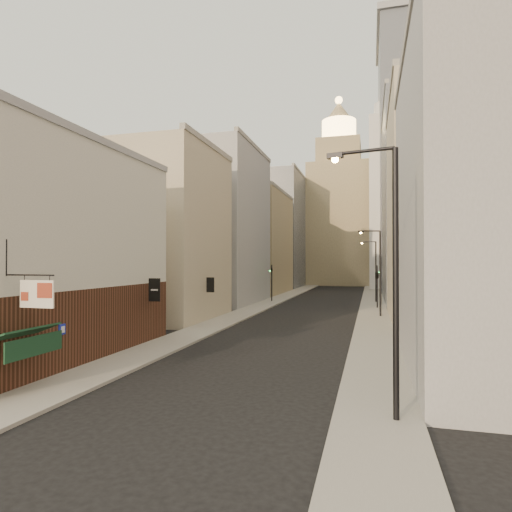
{
  "coord_description": "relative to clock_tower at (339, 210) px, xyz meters",
  "views": [
    {
      "loc": [
        6.3,
        -11.1,
        5.44
      ],
      "look_at": [
        -1.68,
        18.52,
        5.84
      ],
      "focal_mm": 30.0,
      "sensor_mm": 36.0,
      "label": 1
    }
  ],
  "objects": [
    {
      "name": "ground",
      "position": [
        1.0,
        -92.0,
        -17.63
      ],
      "size": [
        360.0,
        360.0,
        0.0
      ],
      "primitive_type": "plane",
      "color": "black",
      "rests_on": "ground"
    },
    {
      "name": "sidewalk_left",
      "position": [
        -5.5,
        -37.0,
        -17.56
      ],
      "size": [
        3.0,
        140.0,
        0.15
      ],
      "primitive_type": "cube",
      "color": "gray",
      "rests_on": "ground"
    },
    {
      "name": "sidewalk_right",
      "position": [
        7.5,
        -37.0,
        -17.56
      ],
      "size": [
        3.0,
        140.0,
        0.15
      ],
      "primitive_type": "cube",
      "color": "gray",
      "rests_on": "ground"
    },
    {
      "name": "near_building_left",
      "position": [
        -9.99,
        -83.0,
        -11.61
      ],
      "size": [
        8.3,
        23.04,
        12.3
      ],
      "color": "#4F2E1F",
      "rests_on": "ground"
    },
    {
      "name": "left_bldg_beige",
      "position": [
        -11.0,
        -66.0,
        -9.63
      ],
      "size": [
        8.0,
        12.0,
        16.0
      ],
      "primitive_type": "cube",
      "color": "#BAAD93",
      "rests_on": "ground"
    },
    {
      "name": "left_bldg_grey",
      "position": [
        -11.0,
        -50.0,
        -7.63
      ],
      "size": [
        8.0,
        16.0,
        20.0
      ],
      "primitive_type": "cube",
      "color": "gray",
      "rests_on": "ground"
    },
    {
      "name": "left_bldg_tan",
      "position": [
        -11.0,
        -32.0,
        -9.13
      ],
      "size": [
        8.0,
        18.0,
        17.0
      ],
      "primitive_type": "cube",
      "color": "#8B7B59",
      "rests_on": "ground"
    },
    {
      "name": "left_bldg_wingrid",
      "position": [
        -11.0,
        -12.0,
        -5.63
      ],
      "size": [
        8.0,
        20.0,
        24.0
      ],
      "primitive_type": "cube",
      "color": "gray",
      "rests_on": "ground"
    },
    {
      "name": "right_bldg_grey",
      "position": [
        13.0,
        -80.0,
        -9.63
      ],
      "size": [
        8.0,
        16.0,
        16.0
      ],
      "primitive_type": "cube",
      "color": "gray",
      "rests_on": "ground"
    },
    {
      "name": "right_bldg_beige",
      "position": [
        13.0,
        -62.0,
        -7.63
      ],
      "size": [
        8.0,
        16.0,
        20.0
      ],
      "primitive_type": "cube",
      "color": "#BAAD93",
      "rests_on": "ground"
    },
    {
      "name": "right_bldg_wingrid",
      "position": [
        13.0,
        -42.0,
        -4.63
      ],
      "size": [
        8.0,
        20.0,
        26.0
      ],
      "primitive_type": "cube",
      "color": "gray",
      "rests_on": "ground"
    },
    {
      "name": "highrise",
      "position": [
        19.0,
        -14.0,
        8.02
      ],
      "size": [
        21.0,
        23.0,
        51.2
      ],
      "color": "gray",
      "rests_on": "ground"
    },
    {
      "name": "clock_tower",
      "position": [
        0.0,
        0.0,
        0.0
      ],
      "size": [
        14.0,
        14.0,
        44.9
      ],
      "color": "#8B7B59",
      "rests_on": "ground"
    },
    {
      "name": "white_tower",
      "position": [
        11.0,
        -14.0,
        0.97
      ],
      "size": [
        8.0,
        8.0,
        41.5
      ],
      "color": "silver",
      "rests_on": "ground"
    },
    {
      "name": "streetlamp_near",
      "position": [
        7.87,
        -87.96,
        -12.3
      ],
      "size": [
        2.43,
        0.62,
        9.35
      ],
      "rotation": [
        0.0,
        0.0,
        -0.17
      ],
      "color": "black",
      "rests_on": "ground"
    },
    {
      "name": "streetlamp_mid",
      "position": [
        7.96,
        -59.88,
        -12.79
      ],
      "size": [
        2.19,
        0.66,
        8.48
      ],
      "rotation": [
        0.0,
        0.0,
        0.22
      ],
      "color": "black",
      "rests_on": "ground"
    },
    {
      "name": "streetlamp_far",
      "position": [
        7.71,
        -44.67,
        -13.0
      ],
      "size": [
        2.12,
        0.52,
        8.11
      ],
      "rotation": [
        0.0,
        0.0,
        -0.17
      ],
      "color": "black",
      "rests_on": "ground"
    },
    {
      "name": "traffic_light_left",
      "position": [
        -5.58,
        -47.17,
        -13.98
      ],
      "size": [
        0.59,
        0.52,
        5.0
      ],
      "rotation": [
        0.0,
        0.0,
        2.97
      ],
      "color": "black",
      "rests_on": "ground"
    },
    {
      "name": "traffic_light_right",
      "position": [
        7.98,
        -52.08,
        -13.7
      ],
      "size": [
        0.67,
        0.67,
        5.0
      ],
      "rotation": [
        0.0,
        0.0,
        3.13
      ],
      "color": "black",
      "rests_on": "ground"
    }
  ]
}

